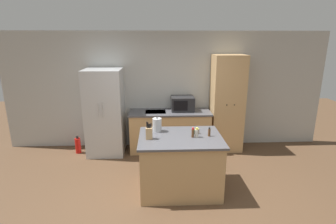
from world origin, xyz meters
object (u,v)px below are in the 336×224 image
at_px(microwave, 183,104).
at_px(knife_block, 149,133).
at_px(spice_bottle_short_red, 193,132).
at_px(kettle, 157,125).
at_px(spice_bottle_green_herb, 209,132).
at_px(fire_extinguisher, 78,145).
at_px(spice_bottle_amber_oil, 198,131).
at_px(pantry_cabinet, 227,104).
at_px(spice_bottle_pale_salt, 197,133).
at_px(refrigerator, 105,112).
at_px(spice_bottle_tall_dark, 193,133).

relative_size(microwave, knife_block, 1.78).
relative_size(spice_bottle_short_red, kettle, 0.34).
xyz_separation_m(spice_bottle_short_red, spice_bottle_green_herb, (0.24, -0.11, 0.03)).
xyz_separation_m(microwave, fire_extinguisher, (-2.31, -0.18, -0.88)).
bearing_deg(microwave, spice_bottle_short_red, -89.27).
bearing_deg(spice_bottle_amber_oil, pantry_cabinet, 60.11).
distance_m(pantry_cabinet, spice_bottle_pale_salt, 1.92).
height_order(microwave, spice_bottle_pale_salt, microwave).
bearing_deg(knife_block, kettle, 69.87).
distance_m(refrigerator, kettle, 1.71).
xyz_separation_m(refrigerator, knife_block, (0.98, -1.64, 0.11)).
bearing_deg(spice_bottle_short_red, knife_block, -165.21).
bearing_deg(spice_bottle_short_red, refrigerator, 139.53).
relative_size(refrigerator, spice_bottle_green_herb, 12.50).
xyz_separation_m(refrigerator, fire_extinguisher, (-0.63, -0.03, -0.74)).
height_order(microwave, spice_bottle_tall_dark, microwave).
relative_size(spice_bottle_tall_dark, spice_bottle_short_red, 1.85).
distance_m(spice_bottle_short_red, kettle, 0.61).
height_order(pantry_cabinet, microwave, pantry_cabinet).
bearing_deg(pantry_cabinet, spice_bottle_amber_oil, -119.89).
relative_size(microwave, spice_bottle_tall_dark, 3.15).
relative_size(refrigerator, spice_bottle_pale_salt, 11.89).
distance_m(microwave, spice_bottle_tall_dark, 1.75).
relative_size(spice_bottle_tall_dark, fire_extinguisher, 0.40).
relative_size(spice_bottle_short_red, spice_bottle_green_herb, 0.58).
bearing_deg(knife_block, pantry_cabinet, 45.93).
xyz_separation_m(spice_bottle_tall_dark, spice_bottle_green_herb, (0.27, 0.04, -0.01)).
relative_size(spice_bottle_green_herb, fire_extinguisher, 0.37).
bearing_deg(spice_bottle_amber_oil, microwave, 93.50).
bearing_deg(fire_extinguisher, microwave, 4.52).
bearing_deg(kettle, pantry_cabinet, 41.84).
xyz_separation_m(refrigerator, spice_bottle_pale_salt, (1.73, -1.59, 0.09)).
distance_m(microwave, spice_bottle_pale_salt, 1.75).
distance_m(spice_bottle_amber_oil, fire_extinguisher, 2.90).
xyz_separation_m(spice_bottle_pale_salt, kettle, (-0.62, 0.30, 0.04)).
distance_m(microwave, knife_block, 1.92).
bearing_deg(spice_bottle_pale_salt, kettle, 154.34).
bearing_deg(kettle, spice_bottle_green_herb, -17.70).
distance_m(refrigerator, knife_block, 1.91).
xyz_separation_m(pantry_cabinet, knife_block, (-1.67, -1.72, -0.03)).
bearing_deg(pantry_cabinet, refrigerator, -178.16).
distance_m(knife_block, spice_bottle_short_red, 0.74).
distance_m(spice_bottle_pale_salt, fire_extinguisher, 2.95).
relative_size(spice_bottle_tall_dark, spice_bottle_amber_oil, 1.89).
bearing_deg(kettle, spice_bottle_pale_salt, -25.66).
bearing_deg(knife_block, spice_bottle_short_red, 14.79).
xyz_separation_m(knife_block, spice_bottle_green_herb, (0.95, 0.08, -0.03)).
relative_size(pantry_cabinet, spice_bottle_tall_dark, 13.34).
bearing_deg(fire_extinguisher, spice_bottle_tall_dark, -34.27).
xyz_separation_m(pantry_cabinet, kettle, (-1.54, -1.38, -0.01)).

